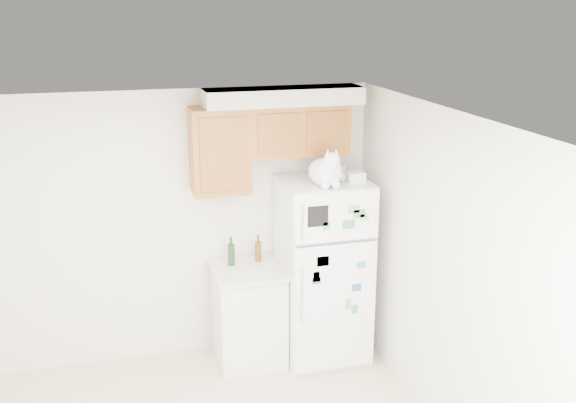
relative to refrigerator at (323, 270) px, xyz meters
name	(u,v)px	position (x,y,z in m)	size (l,w,h in m)	color
room_shell	(206,250)	(-1.27, -1.36, 0.82)	(3.84, 4.04, 2.52)	silver
refrigerator	(323,270)	(0.00, 0.00, 0.00)	(0.76, 0.78, 1.70)	white
base_counter	(249,314)	(-0.69, 0.07, -0.39)	(0.64, 0.64, 0.92)	white
cat	(327,171)	(-0.04, -0.18, 0.98)	(0.34, 0.50, 0.35)	white
storage_box_back	(333,171)	(0.12, 0.12, 0.90)	(0.18, 0.13, 0.10)	white
storage_box_front	(356,177)	(0.25, -0.12, 0.89)	(0.15, 0.11, 0.09)	white
bottle_green	(231,251)	(-0.82, 0.17, 0.21)	(0.06, 0.06, 0.27)	#19381E
bottle_amber	(258,248)	(-0.56, 0.20, 0.20)	(0.06, 0.06, 0.26)	#593814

